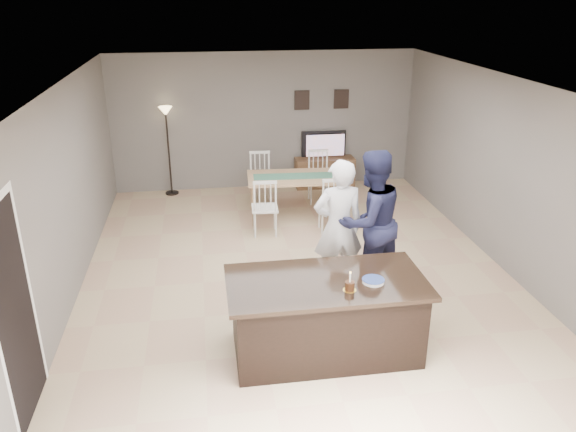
{
  "coord_description": "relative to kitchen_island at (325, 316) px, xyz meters",
  "views": [
    {
      "loc": [
        -1.22,
        -6.98,
        3.81
      ],
      "look_at": [
        -0.19,
        -0.3,
        1.05
      ],
      "focal_mm": 35.0,
      "sensor_mm": 36.0,
      "label": 1
    }
  ],
  "objects": [
    {
      "name": "floor",
      "position": [
        0.0,
        1.8,
        -0.45
      ],
      "size": [
        8.0,
        8.0,
        0.0
      ],
      "primitive_type": "plane",
      "color": "tan",
      "rests_on": "ground"
    },
    {
      "name": "room_shell",
      "position": [
        0.0,
        1.8,
        1.22
      ],
      "size": [
        8.0,
        8.0,
        8.0
      ],
      "color": "slate",
      "rests_on": "floor"
    },
    {
      "name": "kitchen_island",
      "position": [
        0.0,
        0.0,
        0.0
      ],
      "size": [
        2.15,
        1.1,
        0.9
      ],
      "color": "black",
      "rests_on": "floor"
    },
    {
      "name": "tv_console",
      "position": [
        1.2,
        5.57,
        -0.15
      ],
      "size": [
        1.2,
        0.4,
        0.6
      ],
      "primitive_type": "cube",
      "color": "brown",
      "rests_on": "floor"
    },
    {
      "name": "television",
      "position": [
        1.2,
        5.64,
        0.41
      ],
      "size": [
        0.91,
        0.12,
        0.53
      ],
      "primitive_type": "imported",
      "rotation": [
        0.0,
        0.0,
        3.14
      ],
      "color": "black",
      "rests_on": "tv_console"
    },
    {
      "name": "tv_screen_glow",
      "position": [
        1.2,
        5.56,
        0.42
      ],
      "size": [
        0.78,
        0.0,
        0.78
      ],
      "primitive_type": "plane",
      "rotation": [
        1.57,
        0.0,
        3.14
      ],
      "color": "orange",
      "rests_on": "tv_console"
    },
    {
      "name": "picture_frames",
      "position": [
        1.15,
        5.78,
        1.3
      ],
      "size": [
        1.1,
        0.02,
        0.38
      ],
      "color": "black",
      "rests_on": "room_shell"
    },
    {
      "name": "doorway",
      "position": [
        -2.99,
        -0.5,
        0.8
      ],
      "size": [
        0.0,
        2.1,
        2.65
      ],
      "color": "black",
      "rests_on": "floor"
    },
    {
      "name": "woman",
      "position": [
        0.45,
        1.35,
        0.46
      ],
      "size": [
        0.69,
        0.47,
        1.83
      ],
      "primitive_type": "imported",
      "rotation": [
        0.0,
        0.0,
        3.19
      ],
      "color": "silver",
      "rests_on": "floor"
    },
    {
      "name": "man",
      "position": [
        0.88,
        1.35,
        0.51
      ],
      "size": [
        1.14,
        1.02,
        1.94
      ],
      "primitive_type": "imported",
      "rotation": [
        0.0,
        0.0,
        3.51
      ],
      "color": "#1B1D3B",
      "rests_on": "floor"
    },
    {
      "name": "birthday_cake",
      "position": [
        0.19,
        -0.25,
        0.5
      ],
      "size": [
        0.14,
        0.14,
        0.22
      ],
      "color": "gold",
      "rests_on": "kitchen_island"
    },
    {
      "name": "plate_stack",
      "position": [
        0.48,
        -0.12,
        0.46
      ],
      "size": [
        0.24,
        0.24,
        0.04
      ],
      "color": "white",
      "rests_on": "kitchen_island"
    },
    {
      "name": "dining_table",
      "position": [
        0.31,
        4.03,
        0.17
      ],
      "size": [
        1.66,
        1.9,
        0.98
      ],
      "rotation": [
        0.0,
        0.0,
        -0.06
      ],
      "color": "tan",
      "rests_on": "floor"
    },
    {
      "name": "floor_lamp",
      "position": [
        -1.9,
        5.59,
        0.89
      ],
      "size": [
        0.26,
        0.26,
        1.74
      ],
      "color": "black",
      "rests_on": "floor"
    }
  ]
}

